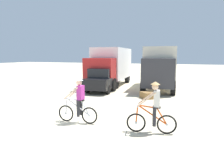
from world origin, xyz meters
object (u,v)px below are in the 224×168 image
(cyclist_cowboy_hat, at_px, (153,110))
(supply_crate, at_px, (147,95))
(box_truck_avon_van, at_px, (111,65))
(box_truck_cream_rv, at_px, (160,66))
(cyclist_orange_shirt, at_px, (79,102))
(sedan_parked, at_px, (103,79))

(cyclist_cowboy_hat, bearing_deg, supply_crate, 103.72)
(box_truck_avon_van, relative_size, box_truck_cream_rv, 1.00)
(box_truck_cream_rv, bearing_deg, cyclist_orange_shirt, -99.57)
(box_truck_cream_rv, bearing_deg, sedan_parked, -144.21)
(sedan_parked, height_order, cyclist_cowboy_hat, cyclist_cowboy_hat)
(supply_crate, bearing_deg, box_truck_avon_van, 134.67)
(cyclist_cowboy_hat, bearing_deg, box_truck_cream_rv, 97.33)
(box_truck_cream_rv, distance_m, cyclist_cowboy_hat, 10.13)
(box_truck_avon_van, relative_size, cyclist_cowboy_hat, 3.81)
(box_truck_cream_rv, distance_m, cyclist_orange_shirt, 10.19)
(box_truck_cream_rv, distance_m, sedan_parked, 4.88)
(cyclist_orange_shirt, xyz_separation_m, cyclist_cowboy_hat, (2.97, 0.00, 0.00))
(box_truck_avon_van, xyz_separation_m, sedan_parked, (0.45, -2.74, -0.99))
(box_truck_cream_rv, distance_m, supply_crate, 4.65)
(box_truck_cream_rv, relative_size, cyclist_orange_shirt, 3.82)
(box_truck_avon_van, height_order, supply_crate, box_truck_avon_van)
(box_truck_avon_van, distance_m, cyclist_cowboy_hat, 11.46)
(supply_crate, bearing_deg, box_truck_cream_rv, 88.75)
(supply_crate, bearing_deg, cyclist_cowboy_hat, -76.28)
(box_truck_cream_rv, height_order, sedan_parked, box_truck_cream_rv)
(sedan_parked, relative_size, supply_crate, 5.34)
(box_truck_avon_van, xyz_separation_m, cyclist_cowboy_hat, (5.61, -9.93, -1.03))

